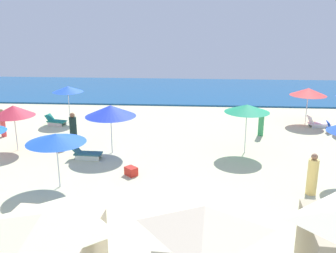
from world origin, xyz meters
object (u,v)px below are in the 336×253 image
object	(u,v)px
umbrella_5	(56,138)
beachgoer_2	(312,175)
lounge_chair_1_0	(318,123)
beachgoer_0	(261,123)
lounge_chair_6_0	(86,154)
beachgoer_1	(3,124)
umbrella_7	(247,108)
beachgoer_4	(73,130)
umbrella_8	(13,111)
cooler_box_0	(131,171)
umbrella_6	(111,111)
lounge_chair_3_0	(55,121)
umbrella_3	(68,89)
umbrella_1	(308,92)

from	to	relation	value
umbrella_5	beachgoer_2	size ratio (longest dim) A/B	1.41
lounge_chair_1_0	beachgoer_0	bearing A→B (deg)	109.63
lounge_chair_6_0	beachgoer_2	size ratio (longest dim) A/B	0.88
lounge_chair_6_0	beachgoer_1	distance (m)	6.47
lounge_chair_1_0	umbrella_7	world-z (taller)	umbrella_7
lounge_chair_1_0	beachgoer_4	distance (m)	14.64
beachgoer_0	beachgoer_4	distance (m)	10.43
umbrella_7	beachgoer_0	world-z (taller)	umbrella_7
umbrella_7	beachgoer_0	bearing A→B (deg)	66.93
umbrella_8	beachgoer_4	world-z (taller)	umbrella_8
lounge_chair_1_0	umbrella_5	world-z (taller)	umbrella_5
beachgoer_2	beachgoer_4	xyz separation A→B (m)	(-10.89, 5.10, 0.06)
umbrella_8	beachgoer_0	xyz separation A→B (m)	(12.78, 3.36, -1.33)
cooler_box_0	lounge_chair_6_0	bearing A→B (deg)	7.16
umbrella_5	umbrella_6	xyz separation A→B (m)	(1.26, 4.07, 0.11)
beachgoer_1	umbrella_8	bearing A→B (deg)	142.62
lounge_chair_3_0	beachgoer_2	xyz separation A→B (m)	(13.22, -8.75, 0.50)
cooler_box_0	umbrella_6	bearing A→B (deg)	-19.41
umbrella_3	beachgoer_1	distance (m)	4.52
beachgoer_4	beachgoer_0	bearing A→B (deg)	-74.05
umbrella_3	lounge_chair_3_0	world-z (taller)	umbrella_3
umbrella_8	beachgoer_0	bearing A→B (deg)	14.73
umbrella_6	umbrella_8	bearing A→B (deg)	179.58
beachgoer_2	beachgoer_4	bearing A→B (deg)	130.45
umbrella_7	umbrella_8	size ratio (longest dim) A/B	1.06
lounge_chair_1_0	lounge_chair_6_0	world-z (taller)	lounge_chair_1_0
beachgoer_2	beachgoer_4	size ratio (longest dim) A/B	0.94
umbrella_8	beachgoer_0	distance (m)	13.29
umbrella_1	beachgoer_2	xyz separation A→B (m)	(-2.55, -10.24, -1.28)
lounge_chair_1_0	lounge_chair_3_0	world-z (taller)	lounge_chair_1_0
lounge_chair_1_0	umbrella_6	distance (m)	13.03
umbrella_5	beachgoer_1	xyz separation A→B (m)	(-5.43, 6.27, -1.29)
umbrella_1	umbrella_6	xyz separation A→B (m)	(-11.16, -6.22, 0.12)
beachgoer_0	umbrella_1	bearing A→B (deg)	38.82
umbrella_7	umbrella_8	bearing A→B (deg)	-177.94
umbrella_3	beachgoer_4	world-z (taller)	umbrella_3
umbrella_3	beachgoer_2	world-z (taller)	umbrella_3
umbrella_1	lounge_chair_1_0	xyz separation A→B (m)	(0.52, -0.78, -1.81)
umbrella_8	beachgoer_1	bearing A→B (deg)	129.74
umbrella_5	beachgoer_4	bearing A→B (deg)	101.17
beachgoer_2	umbrella_3	bearing A→B (deg)	118.37
umbrella_3	beachgoer_1	size ratio (longest dim) A/B	1.45
umbrella_6	beachgoer_1	size ratio (longest dim) A/B	1.56
umbrella_3	lounge_chair_3_0	size ratio (longest dim) A/B	1.72
umbrella_6	umbrella_8	world-z (taller)	umbrella_6
lounge_chair_6_0	umbrella_8	bearing A→B (deg)	78.14
lounge_chair_1_0	umbrella_6	size ratio (longest dim) A/B	0.58
beachgoer_1	beachgoer_2	bearing A→B (deg)	170.79
lounge_chair_6_0	beachgoer_4	xyz separation A→B (m)	(-1.23, 2.01, 0.56)
lounge_chair_3_0	umbrella_5	bearing A→B (deg)	-145.43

